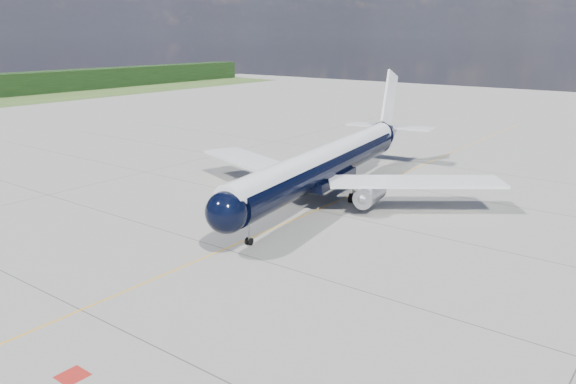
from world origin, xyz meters
name	(u,v)px	position (x,y,z in m)	size (l,w,h in m)	color
ground	(340,200)	(0.00, 30.00, 0.00)	(320.00, 320.00, 0.00)	gray
taxiway_centerline	(316,210)	(0.00, 25.00, 0.00)	(0.16, 160.00, 0.01)	orange
red_marking	(72,376)	(6.80, -10.00, 0.00)	(1.60, 1.60, 0.01)	maroon
main_airliner	(329,162)	(-1.67, 29.90, 4.42)	(40.02, 49.15, 14.23)	black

